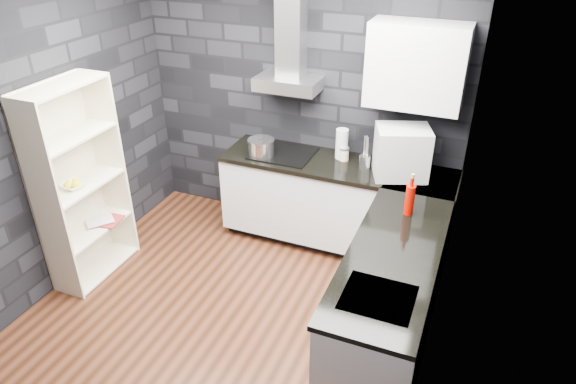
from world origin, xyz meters
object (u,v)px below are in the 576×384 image
Objects in this scene: appliance_garage at (401,152)px; fruit_bowl at (74,185)px; pot at (261,148)px; red_bottle at (410,200)px; utensil_crock at (365,162)px; glass_vase at (342,144)px; storage_jar at (344,155)px; bookshelf at (80,185)px.

appliance_garage reaches higher than fruit_bowl.
pot is 0.99× the size of red_bottle.
appliance_garage is at bearing 27.39° from fruit_bowl.
pot is at bearing -173.06° from utensil_crock.
fruit_bowl is (-1.20, -1.20, -0.05)m from pot.
red_bottle reaches higher than fruit_bowl.
fruit_bowl is at bearing -134.97° from pot.
glass_vase is at bearing 37.11° from fruit_bowl.
storage_jar is 0.57× the size of fruit_bowl.
storage_jar is 0.59m from appliance_garage.
utensil_crock is (0.26, -0.13, -0.08)m from glass_vase.
utensil_crock is 0.66× the size of fruit_bowl.
pot is at bearing -160.65° from glass_vase.
glass_vase is at bearing 135.23° from red_bottle.
bookshelf is 0.08m from fruit_bowl.
red_bottle reaches higher than pot.
pot is 1.60m from red_bottle.
red_bottle reaches higher than storage_jar.
storage_jar is at bearing 35.91° from fruit_bowl.
appliance_garage is 0.25× the size of bookshelf.
pot is 0.14× the size of bookshelf.
red_bottle is 0.14× the size of bookshelf.
bookshelf is (-2.50, -1.23, -0.22)m from appliance_garage.
fruit_bowl is (-2.18, -1.32, -0.03)m from utensil_crock.
glass_vase is 2.41m from fruit_bowl.
fruit_bowl is at bearing -142.89° from glass_vase.
red_bottle is 2.79m from fruit_bowl.
pot is 2.22× the size of storage_jar.
glass_vase is 1.17× the size of red_bottle.
pot is 0.85× the size of glass_vase.
appliance_garage is at bearing -12.16° from storage_jar.
bookshelf is at bearing 90.00° from fruit_bowl.
fruit_bowl is (-1.96, -1.42, -0.02)m from storage_jar.
glass_vase is 1.11m from red_bottle.
appliance_garage is (1.31, 0.10, 0.14)m from pot.
red_bottle is at bearing -92.21° from appliance_garage.
red_bottle is (0.20, -0.63, -0.10)m from appliance_garage.
appliance_garage is (0.59, -0.15, 0.08)m from glass_vase.
appliance_garage is (0.55, -0.12, 0.17)m from storage_jar.
pot is at bearing 164.50° from appliance_garage.
bookshelf is (-2.70, -0.60, -0.12)m from red_bottle.
storage_jar is (0.76, 0.22, -0.03)m from pot.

